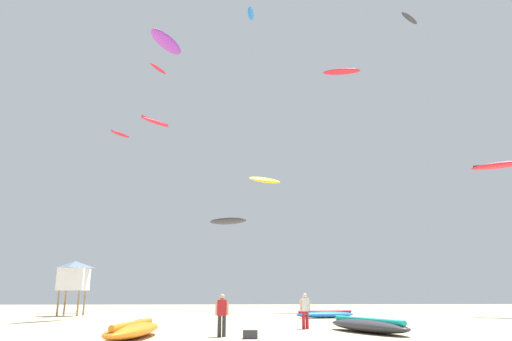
{
  "coord_description": "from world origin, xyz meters",
  "views": [
    {
      "loc": [
        -1.43,
        -14.35,
        1.7
      ],
      "look_at": [
        0.0,
        14.03,
        9.21
      ],
      "focal_mm": 32.61,
      "sensor_mm": 36.0,
      "label": 1
    }
  ],
  "objects_px": {
    "lifeguard_tower": "(74,275)",
    "kite_aloft_3": "(251,14)",
    "kite_grounded_mid": "(325,314)",
    "kite_aloft_4": "(342,72)",
    "kite_aloft_0": "(498,165)",
    "kite_aloft_7": "(120,134)",
    "person_midground": "(305,308)",
    "kite_aloft_2": "(167,42)",
    "kite_aloft_1": "(228,221)",
    "kite_aloft_6": "(155,122)",
    "kite_grounded_near": "(133,330)",
    "kite_aloft_5": "(409,18)",
    "kite_aloft_9": "(265,180)",
    "person_foreground": "(222,312)",
    "kite_aloft_8": "(158,69)",
    "cooler_box": "(250,334)",
    "kite_grounded_far": "(368,326)"
  },
  "relations": [
    {
      "from": "kite_aloft_2",
      "to": "kite_aloft_7",
      "type": "distance_m",
      "value": 22.08
    },
    {
      "from": "lifeguard_tower",
      "to": "kite_aloft_2",
      "type": "xyz_separation_m",
      "value": [
        6.55,
        -2.13,
        19.4
      ]
    },
    {
      "from": "kite_aloft_3",
      "to": "kite_grounded_near",
      "type": "bearing_deg",
      "value": -104.6
    },
    {
      "from": "lifeguard_tower",
      "to": "kite_aloft_7",
      "type": "distance_m",
      "value": 25.71
    },
    {
      "from": "kite_aloft_9",
      "to": "kite_aloft_7",
      "type": "bearing_deg",
      "value": 144.24
    },
    {
      "from": "person_foreground",
      "to": "kite_aloft_4",
      "type": "xyz_separation_m",
      "value": [
        12.65,
        28.31,
        25.3
      ]
    },
    {
      "from": "kite_aloft_2",
      "to": "kite_aloft_6",
      "type": "bearing_deg",
      "value": 102.88
    },
    {
      "from": "kite_aloft_2",
      "to": "kite_aloft_4",
      "type": "distance_m",
      "value": 22.12
    },
    {
      "from": "kite_aloft_5",
      "to": "kite_aloft_8",
      "type": "bearing_deg",
      "value": 150.84
    },
    {
      "from": "person_midground",
      "to": "kite_grounded_mid",
      "type": "height_order",
      "value": "person_midground"
    },
    {
      "from": "person_midground",
      "to": "kite_aloft_7",
      "type": "xyz_separation_m",
      "value": [
        -17.94,
        32.53,
        20.12
      ]
    },
    {
      "from": "lifeguard_tower",
      "to": "kite_aloft_7",
      "type": "height_order",
      "value": "kite_aloft_7"
    },
    {
      "from": "lifeguard_tower",
      "to": "kite_aloft_0",
      "type": "xyz_separation_m",
      "value": [
        34.38,
        -1.95,
        8.9
      ]
    },
    {
      "from": "kite_aloft_5",
      "to": "kite_aloft_7",
      "type": "xyz_separation_m",
      "value": [
        -30.02,
        20.0,
        -4.58
      ]
    },
    {
      "from": "kite_aloft_4",
      "to": "kite_aloft_1",
      "type": "bearing_deg",
      "value": 170.1
    },
    {
      "from": "lifeguard_tower",
      "to": "kite_aloft_3",
      "type": "bearing_deg",
      "value": 6.35
    },
    {
      "from": "kite_aloft_0",
      "to": "kite_aloft_5",
      "type": "bearing_deg",
      "value": 178.61
    },
    {
      "from": "kite_aloft_8",
      "to": "cooler_box",
      "type": "bearing_deg",
      "value": -72.73
    },
    {
      "from": "kite_grounded_far",
      "to": "kite_grounded_mid",
      "type": "bearing_deg",
      "value": 87.57
    },
    {
      "from": "kite_aloft_9",
      "to": "kite_grounded_mid",
      "type": "bearing_deg",
      "value": -70.45
    },
    {
      "from": "kite_aloft_3",
      "to": "kite_aloft_5",
      "type": "bearing_deg",
      "value": -13.22
    },
    {
      "from": "cooler_box",
      "to": "kite_aloft_0",
      "type": "xyz_separation_m",
      "value": [
        21.26,
        17.23,
        11.79
      ]
    },
    {
      "from": "kite_grounded_near",
      "to": "kite_aloft_5",
      "type": "distance_m",
      "value": 36.26
    },
    {
      "from": "kite_aloft_1",
      "to": "kite_aloft_8",
      "type": "relative_size",
      "value": 1.47
    },
    {
      "from": "kite_grounded_mid",
      "to": "kite_aloft_4",
      "type": "height_order",
      "value": "kite_aloft_4"
    },
    {
      "from": "person_foreground",
      "to": "kite_aloft_2",
      "type": "xyz_separation_m",
      "value": [
        -5.46,
        16.21,
        21.48
      ]
    },
    {
      "from": "kite_aloft_1",
      "to": "kite_aloft_6",
      "type": "xyz_separation_m",
      "value": [
        -8.0,
        -2.63,
        10.33
      ]
    },
    {
      "from": "person_foreground",
      "to": "kite_aloft_7",
      "type": "distance_m",
      "value": 44.0
    },
    {
      "from": "kite_aloft_2",
      "to": "kite_aloft_8",
      "type": "distance_m",
      "value": 15.16
    },
    {
      "from": "kite_aloft_4",
      "to": "kite_aloft_5",
      "type": "bearing_deg",
      "value": -73.73
    },
    {
      "from": "kite_grounded_mid",
      "to": "kite_aloft_0",
      "type": "bearing_deg",
      "value": 8.36
    },
    {
      "from": "lifeguard_tower",
      "to": "cooler_box",
      "type": "distance_m",
      "value": 23.41
    },
    {
      "from": "person_foreground",
      "to": "kite_aloft_1",
      "type": "bearing_deg",
      "value": -172.13
    },
    {
      "from": "kite_grounded_far",
      "to": "kite_aloft_2",
      "type": "xyz_separation_m",
      "value": [
        -11.9,
        14.5,
        22.15
      ]
    },
    {
      "from": "kite_aloft_4",
      "to": "kite_aloft_7",
      "type": "bearing_deg",
      "value": 162.8
    },
    {
      "from": "person_midground",
      "to": "kite_grounded_mid",
      "type": "bearing_deg",
      "value": 148.74
    },
    {
      "from": "lifeguard_tower",
      "to": "kite_aloft_8",
      "type": "bearing_deg",
      "value": 73.9
    },
    {
      "from": "kite_grounded_near",
      "to": "kite_aloft_3",
      "type": "bearing_deg",
      "value": 75.4
    },
    {
      "from": "kite_aloft_1",
      "to": "person_midground",
      "type": "bearing_deg",
      "value": -81.13
    },
    {
      "from": "kite_aloft_9",
      "to": "person_foreground",
      "type": "bearing_deg",
      "value": -98.17
    },
    {
      "from": "kite_grounded_mid",
      "to": "kite_aloft_8",
      "type": "distance_m",
      "value": 34.98
    },
    {
      "from": "kite_grounded_mid",
      "to": "cooler_box",
      "type": "height_order",
      "value": "kite_grounded_mid"
    },
    {
      "from": "person_midground",
      "to": "kite_aloft_4",
      "type": "bearing_deg",
      "value": 145.46
    },
    {
      "from": "person_foreground",
      "to": "lifeguard_tower",
      "type": "relative_size",
      "value": 0.4
    },
    {
      "from": "kite_aloft_5",
      "to": "kite_aloft_9",
      "type": "distance_m",
      "value": 19.86
    },
    {
      "from": "kite_aloft_7",
      "to": "kite_aloft_8",
      "type": "xyz_separation_m",
      "value": [
        5.38,
        -6.25,
        6.0
      ]
    },
    {
      "from": "kite_aloft_2",
      "to": "kite_aloft_4",
      "type": "relative_size",
      "value": 1.0
    },
    {
      "from": "kite_aloft_2",
      "to": "kite_aloft_0",
      "type": "bearing_deg",
      "value": 0.39
    },
    {
      "from": "person_foreground",
      "to": "kite_aloft_0",
      "type": "height_order",
      "value": "kite_aloft_0"
    },
    {
      "from": "kite_aloft_4",
      "to": "kite_aloft_8",
      "type": "xyz_separation_m",
      "value": [
        -21.21,
        1.98,
        0.84
      ]
    }
  ]
}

